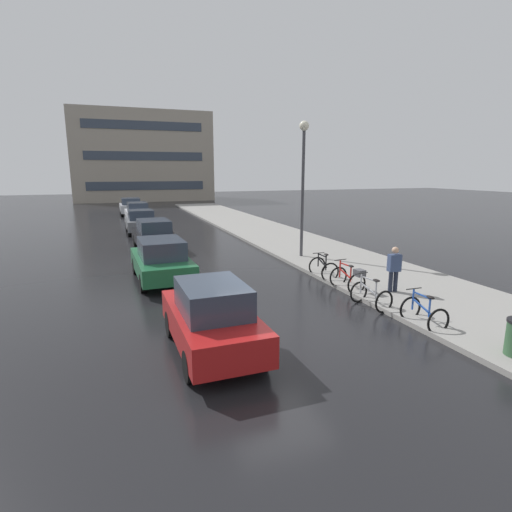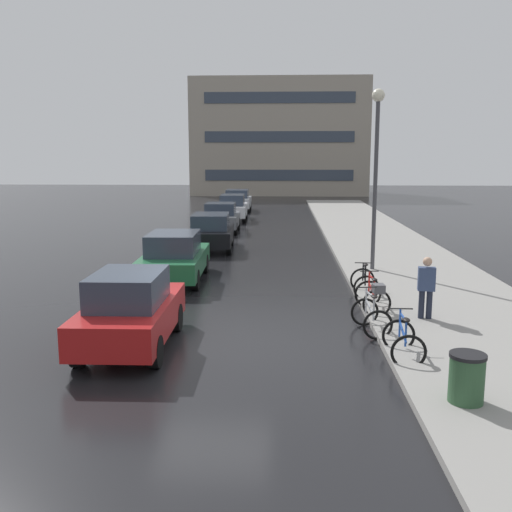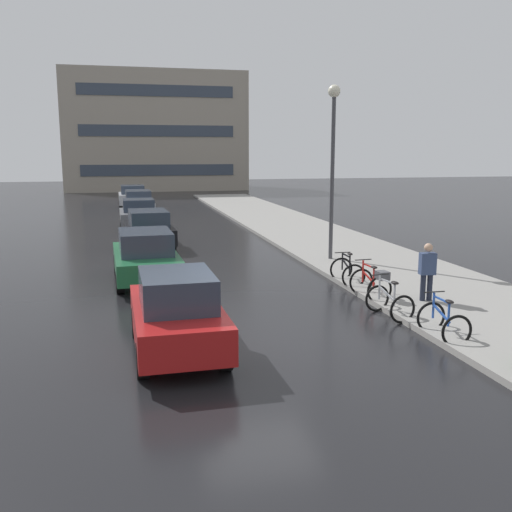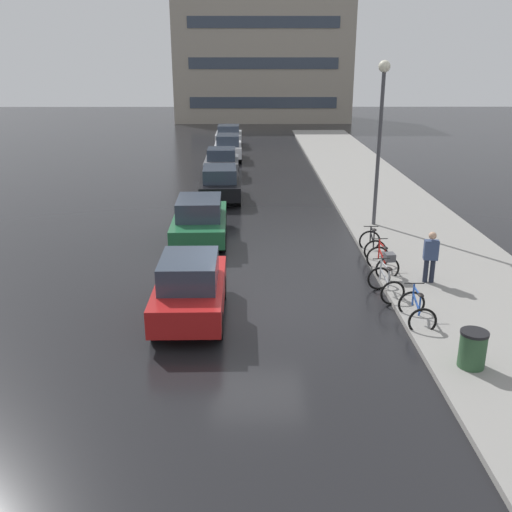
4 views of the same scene
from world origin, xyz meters
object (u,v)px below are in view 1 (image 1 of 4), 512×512
at_px(bicycle_second, 371,295).
at_px(car_green, 161,260).
at_px(car_grey, 141,222).
at_px(car_silver, 131,207).
at_px(car_white, 138,213).
at_px(pedestrian, 394,268).
at_px(streetlamp, 303,168).
at_px(car_black, 154,234).
at_px(bicycle_third, 350,278).
at_px(bicycle_nearest, 424,313).
at_px(bicycle_farthest, 323,268).
at_px(car_red, 212,318).

distance_m(bicycle_second, car_green, 7.68).
distance_m(car_grey, car_silver, 11.84).
relative_size(car_white, pedestrian, 2.46).
bearing_deg(car_white, streetlamp, -68.73).
distance_m(bicycle_second, car_white, 23.80).
xyz_separation_m(car_grey, streetlamp, (6.48, -10.72, 3.43)).
distance_m(car_black, pedestrian, 12.74).
distance_m(bicycle_second, car_black, 12.78).
bearing_deg(car_black, bicycle_third, -61.40).
distance_m(bicycle_nearest, car_white, 25.62).
height_order(bicycle_farthest, pedestrian, pedestrian).
xyz_separation_m(bicycle_nearest, pedestrian, (1.04, 2.55, 0.54)).
bearing_deg(pedestrian, car_green, 147.06).
relative_size(car_green, streetlamp, 0.71).
relative_size(bicycle_nearest, bicycle_third, 0.80).
relative_size(bicycle_second, car_silver, 0.32).
height_order(car_green, car_white, car_white).
xyz_separation_m(car_red, car_silver, (-0.21, 30.80, -0.01)).
bearing_deg(pedestrian, streetlamp, 93.02).
distance_m(bicycle_nearest, streetlamp, 9.55).
height_order(car_red, pedestrian, car_red).
height_order(car_grey, car_silver, car_silver).
bearing_deg(car_white, car_grey, -91.50).
bearing_deg(bicycle_nearest, bicycle_third, 91.10).
bearing_deg(car_black, car_white, 90.36).
height_order(bicycle_second, pedestrian, pedestrian).
bearing_deg(bicycle_second, car_grey, 106.99).
bearing_deg(pedestrian, car_grey, 111.95).
bearing_deg(car_grey, streetlamp, -58.84).
bearing_deg(bicycle_second, bicycle_third, 79.32).
bearing_deg(bicycle_farthest, car_green, 162.94).
bearing_deg(bicycle_second, car_green, 136.47).
bearing_deg(bicycle_nearest, car_red, 175.08).
xyz_separation_m(bicycle_second, car_green, (-5.56, 5.28, 0.41)).
relative_size(car_green, car_white, 1.09).
bearing_deg(pedestrian, bicycle_farthest, 111.79).
distance_m(bicycle_third, car_red, 6.28).
bearing_deg(car_white, car_green, -91.01).
bearing_deg(bicycle_nearest, car_white, 102.67).
bearing_deg(bicycle_nearest, car_grey, 106.52).
height_order(bicycle_second, car_green, car_green).
height_order(car_white, pedestrian, same).
xyz_separation_m(bicycle_nearest, car_white, (-5.62, 24.99, 0.45)).
bearing_deg(car_red, bicycle_second, 13.99).
bearing_deg(pedestrian, car_red, -162.71).
xyz_separation_m(bicycle_farthest, car_red, (-5.57, -4.78, 0.41)).
xyz_separation_m(bicycle_farthest, car_silver, (-5.77, 26.02, 0.40)).
bearing_deg(car_grey, bicycle_third, -70.43).
relative_size(car_silver, pedestrian, 2.34).
height_order(bicycle_second, car_black, car_black).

